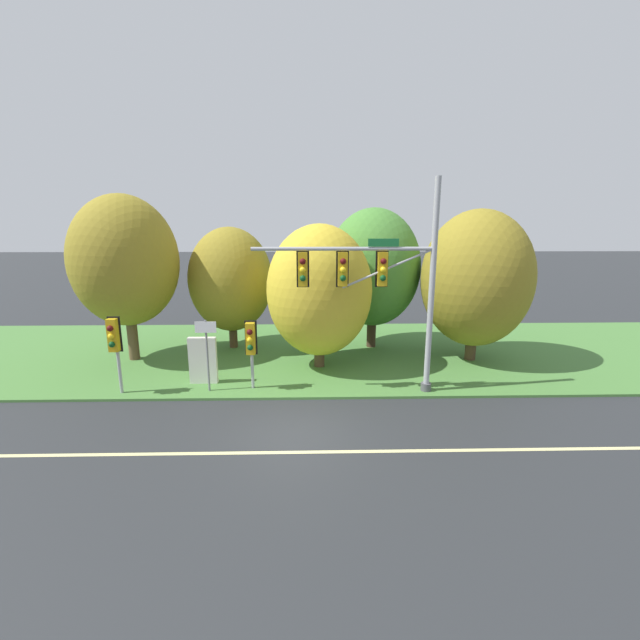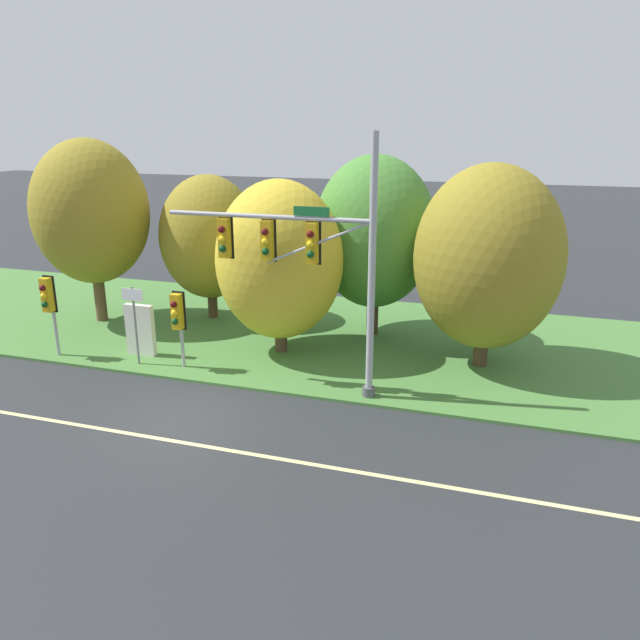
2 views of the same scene
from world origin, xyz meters
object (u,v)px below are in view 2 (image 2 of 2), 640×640
object	(u,v)px
pedestrian_signal_further_along	(48,299)
tree_behind_signpost	(280,260)
tree_left_of_mast	(209,237)
tree_mid_verge	(375,232)
pedestrian_signal_near_kerb	(178,315)
tree_tall_centre	(488,258)
route_sign_post	(134,315)
info_kiosk	(140,330)
traffic_signal_mast	(308,255)
tree_nearest_road	(91,212)

from	to	relation	value
pedestrian_signal_further_along	tree_behind_signpost	size ratio (longest dim) A/B	0.48
tree_left_of_mast	tree_mid_verge	world-z (taller)	tree_mid_verge
pedestrian_signal_near_kerb	tree_behind_signpost	size ratio (longest dim) A/B	0.43
pedestrian_signal_near_kerb	tree_tall_centre	xyz separation A→B (m)	(9.82, 3.51, 1.90)
route_sign_post	info_kiosk	world-z (taller)	route_sign_post
pedestrian_signal_near_kerb	route_sign_post	world-z (taller)	route_sign_post
pedestrian_signal_further_along	info_kiosk	distance (m)	3.34
tree_left_of_mast	pedestrian_signal_near_kerb	bearing A→B (deg)	-73.39
tree_left_of_mast	tree_mid_verge	xyz separation A→B (m)	(7.15, -0.06, 0.58)
route_sign_post	tree_tall_centre	bearing A→B (deg)	17.39
pedestrian_signal_further_along	tree_left_of_mast	size ratio (longest dim) A/B	0.49
pedestrian_signal_near_kerb	pedestrian_signal_further_along	world-z (taller)	pedestrian_signal_further_along
route_sign_post	tree_tall_centre	world-z (taller)	tree_tall_centre
tree_mid_verge	info_kiosk	world-z (taller)	tree_mid_verge
tree_tall_centre	pedestrian_signal_further_along	bearing A→B (deg)	-165.28
pedestrian_signal_further_along	tree_left_of_mast	distance (m)	7.07
traffic_signal_mast	pedestrian_signal_further_along	size ratio (longest dim) A/B	2.65
tree_left_of_mast	pedestrian_signal_further_along	bearing A→B (deg)	-117.73
pedestrian_signal_further_along	tree_left_of_mast	xyz separation A→B (m)	(3.23, 6.14, 1.36)
traffic_signal_mast	pedestrian_signal_near_kerb	size ratio (longest dim) A/B	2.90
route_sign_post	tree_left_of_mast	world-z (taller)	tree_left_of_mast
pedestrian_signal_near_kerb	traffic_signal_mast	bearing A→B (deg)	-3.07
pedestrian_signal_near_kerb	tree_left_of_mast	bearing A→B (deg)	106.61
pedestrian_signal_further_along	info_kiosk	world-z (taller)	pedestrian_signal_further_along
tree_left_of_mast	info_kiosk	distance (m)	5.65
traffic_signal_mast	info_kiosk	xyz separation A→B (m)	(-6.81, 1.01, -3.40)
tree_mid_verge	info_kiosk	distance (m)	9.50
traffic_signal_mast	tree_tall_centre	bearing A→B (deg)	36.65
traffic_signal_mast	tree_tall_centre	size ratio (longest dim) A/B	1.14
tree_nearest_road	tree_left_of_mast	bearing A→B (deg)	23.12
route_sign_post	tree_tall_centre	size ratio (longest dim) A/B	0.40
traffic_signal_mast	pedestrian_signal_near_kerb	world-z (taller)	traffic_signal_mast
pedestrian_signal_further_along	tree_behind_signpost	distance (m)	8.31
route_sign_post	info_kiosk	size ratio (longest dim) A/B	1.47
tree_mid_verge	tree_tall_centre	size ratio (longest dim) A/B	1.02
pedestrian_signal_near_kerb	pedestrian_signal_further_along	xyz separation A→B (m)	(-4.95, -0.37, 0.23)
tree_left_of_mast	tree_behind_signpost	size ratio (longest dim) A/B	0.97
tree_nearest_road	route_sign_post	bearing A→B (deg)	-41.95
tree_nearest_road	tree_mid_verge	world-z (taller)	tree_nearest_road
pedestrian_signal_further_along	route_sign_post	size ratio (longest dim) A/B	1.07
route_sign_post	tree_behind_signpost	world-z (taller)	tree_behind_signpost
tree_left_of_mast	info_kiosk	xyz separation A→B (m)	(-0.32, -5.02, -2.57)
tree_left_of_mast	tree_tall_centre	bearing A→B (deg)	-11.07
pedestrian_signal_near_kerb	tree_nearest_road	world-z (taller)	tree_nearest_road
route_sign_post	tree_mid_verge	size ratio (longest dim) A/B	0.40
info_kiosk	pedestrian_signal_near_kerb	bearing A→B (deg)	-20.17
pedestrian_signal_further_along	tree_tall_centre	bearing A→B (deg)	14.72
tree_tall_centre	tree_mid_verge	bearing A→B (deg)	153.43
traffic_signal_mast	route_sign_post	xyz separation A→B (m)	(-6.41, 0.17, -2.54)
tree_left_of_mast	tree_mid_verge	size ratio (longest dim) A/B	0.87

